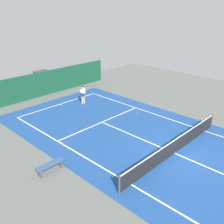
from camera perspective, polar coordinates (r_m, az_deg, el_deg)
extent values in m
plane|color=slate|center=(16.45, 13.61, -8.86)|extent=(36.00, 36.00, 0.00)
cube|color=#1E478C|center=(16.45, 13.61, -8.86)|extent=(11.02, 26.60, 0.01)
cube|color=white|center=(23.88, -11.45, 1.70)|extent=(8.22, 0.10, 0.01)
cube|color=white|center=(13.62, 4.26, -15.70)|extent=(0.10, 23.80, 0.01)
cube|color=white|center=(19.73, 19.84, -3.97)|extent=(0.10, 23.80, 0.01)
cube|color=white|center=(19.92, -2.24, -2.26)|extent=(8.22, 0.10, 0.01)
cube|color=white|center=(16.45, 13.62, -8.83)|extent=(0.10, 12.80, 0.01)
cube|color=white|center=(23.77, -11.24, 1.61)|extent=(0.10, 0.30, 0.01)
cube|color=black|center=(16.21, 13.77, -7.44)|extent=(9.92, 0.03, 0.95)
cube|color=white|center=(15.97, 13.94, -5.89)|extent=(9.92, 0.04, 0.05)
cylinder|color=#47474C|center=(12.75, 1.63, -15.67)|extent=(0.10, 0.10, 1.10)
cylinder|color=#47474C|center=(20.27, 21.13, -1.74)|extent=(0.10, 0.10, 1.10)
cube|color=#14472D|center=(26.00, -15.62, 5.84)|extent=(16.22, 0.06, 2.40)
cylinder|color=#595B60|center=(26.01, -15.73, 6.18)|extent=(0.08, 0.08, 2.70)
cylinder|color=#595B60|center=(28.17, -8.65, 8.05)|extent=(0.08, 0.08, 2.70)
cylinder|color=#595B60|center=(30.72, -2.61, 9.53)|extent=(0.08, 0.08, 2.70)
cube|color=#234C1E|center=(26.69, -16.15, 4.75)|extent=(14.60, 0.70, 1.10)
cylinder|color=beige|center=(23.64, -6.20, 2.85)|extent=(0.12, 0.12, 0.82)
cylinder|color=beige|center=(23.53, -6.60, 2.74)|extent=(0.12, 0.12, 0.82)
cylinder|color=navy|center=(23.42, -6.45, 3.92)|extent=(0.40, 0.40, 0.22)
cube|color=white|center=(23.36, -6.47, 4.38)|extent=(0.37, 0.23, 0.56)
sphere|color=beige|center=(23.23, -6.52, 5.39)|extent=(0.22, 0.22, 0.22)
cylinder|color=black|center=(23.20, -6.53, 5.60)|extent=(0.23, 0.23, 0.04)
cylinder|color=beige|center=(23.48, -6.02, 4.57)|extent=(0.09, 0.09, 0.58)
cylinder|color=beige|center=(23.13, -6.76, 4.26)|extent=(0.13, 0.53, 0.41)
cylinder|color=black|center=(22.91, -6.42, 3.79)|extent=(0.05, 0.28, 0.13)
torus|color=teal|center=(22.84, -6.44, 4.31)|extent=(0.31, 0.15, 0.29)
sphere|color=#CCDB33|center=(21.63, 5.54, -0.16)|extent=(0.07, 0.07, 0.07)
cube|color=silver|center=(29.20, -14.56, 6.82)|extent=(2.26, 4.38, 0.80)
cube|color=#2D333D|center=(29.03, -14.69, 8.11)|extent=(1.73, 2.05, 0.56)
cylinder|color=black|center=(29.81, -17.41, 6.03)|extent=(0.29, 0.66, 0.64)
cylinder|color=black|center=(30.83, -14.71, 6.87)|extent=(0.29, 0.66, 0.64)
cylinder|color=black|center=(27.80, -14.23, 5.18)|extent=(0.29, 0.66, 0.64)
cylinder|color=black|center=(28.88, -11.47, 6.10)|extent=(0.29, 0.66, 0.64)
cube|color=#335184|center=(14.62, -13.59, -11.18)|extent=(1.60, 0.40, 0.08)
cube|color=#4C4C51|center=(14.49, -15.69, -12.86)|extent=(0.08, 0.36, 0.45)
cube|color=#4C4C51|center=(15.03, -11.41, -10.97)|extent=(0.08, 0.36, 0.45)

